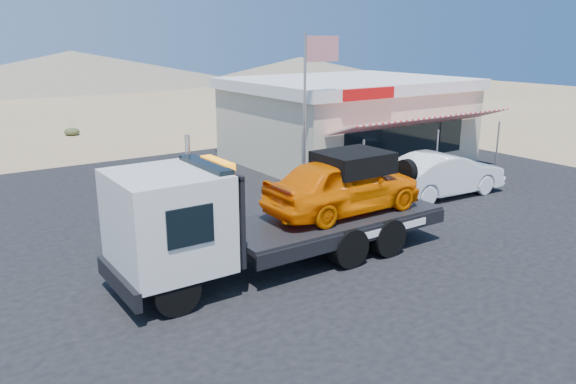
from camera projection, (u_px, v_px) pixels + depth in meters
name	position (u px, v px, depth m)	size (l,w,h in m)	color
ground	(260.00, 266.00, 14.83)	(120.00, 120.00, 0.00)	#937754
asphalt_lot	(264.00, 222.00, 18.30)	(32.00, 24.00, 0.02)	black
tow_truck	(280.00, 205.00, 14.46)	(9.13, 2.71, 3.05)	black
white_sedan	(443.00, 174.00, 21.09)	(1.74, 4.98, 1.64)	silver
jerky_store	(347.00, 119.00, 27.15)	(10.40, 9.97, 3.90)	#C7B796
flagpole	(310.00, 97.00, 20.08)	(1.55, 0.10, 6.00)	#99999E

